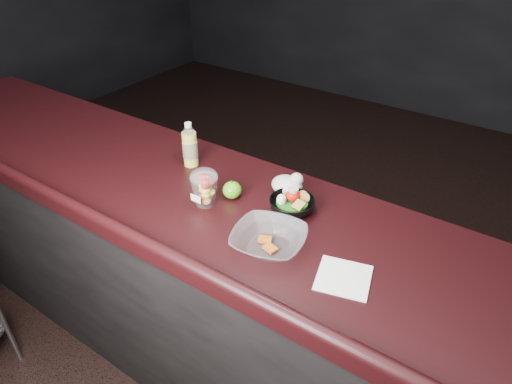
{
  "coord_description": "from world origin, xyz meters",
  "views": [
    {
      "loc": [
        0.88,
        -0.81,
        2.01
      ],
      "look_at": [
        0.11,
        0.33,
        1.1
      ],
      "focal_mm": 32.0,
      "sensor_mm": 36.0,
      "label": 1
    }
  ],
  "objects_px": {
    "green_apple": "(232,190)",
    "takeout_bowl": "(269,240)",
    "lemonade_bottle": "(190,148)",
    "snack_bowl": "(292,204)",
    "fruit_cup": "(204,187)"
  },
  "relations": [
    {
      "from": "takeout_bowl",
      "to": "snack_bowl",
      "type": "bearing_deg",
      "value": 100.97
    },
    {
      "from": "fruit_cup",
      "to": "takeout_bowl",
      "type": "distance_m",
      "value": 0.35
    },
    {
      "from": "green_apple",
      "to": "takeout_bowl",
      "type": "bearing_deg",
      "value": -31.06
    },
    {
      "from": "lemonade_bottle",
      "to": "snack_bowl",
      "type": "height_order",
      "value": "lemonade_bottle"
    },
    {
      "from": "green_apple",
      "to": "snack_bowl",
      "type": "relative_size",
      "value": 0.42
    },
    {
      "from": "snack_bowl",
      "to": "takeout_bowl",
      "type": "xyz_separation_m",
      "value": [
        0.04,
        -0.22,
        -0.0
      ]
    },
    {
      "from": "fruit_cup",
      "to": "snack_bowl",
      "type": "distance_m",
      "value": 0.33
    },
    {
      "from": "fruit_cup",
      "to": "snack_bowl",
      "type": "height_order",
      "value": "fruit_cup"
    },
    {
      "from": "green_apple",
      "to": "snack_bowl",
      "type": "bearing_deg",
      "value": 12.16
    },
    {
      "from": "snack_bowl",
      "to": "lemonade_bottle",
      "type": "bearing_deg",
      "value": 174.49
    },
    {
      "from": "lemonade_bottle",
      "to": "snack_bowl",
      "type": "xyz_separation_m",
      "value": [
        0.53,
        -0.05,
        -0.05
      ]
    },
    {
      "from": "takeout_bowl",
      "to": "green_apple",
      "type": "bearing_deg",
      "value": 148.94
    },
    {
      "from": "green_apple",
      "to": "fruit_cup",
      "type": "bearing_deg",
      "value": -121.98
    },
    {
      "from": "snack_bowl",
      "to": "takeout_bowl",
      "type": "distance_m",
      "value": 0.22
    },
    {
      "from": "fruit_cup",
      "to": "takeout_bowl",
      "type": "xyz_separation_m",
      "value": [
        0.33,
        -0.08,
        -0.05
      ]
    }
  ]
}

